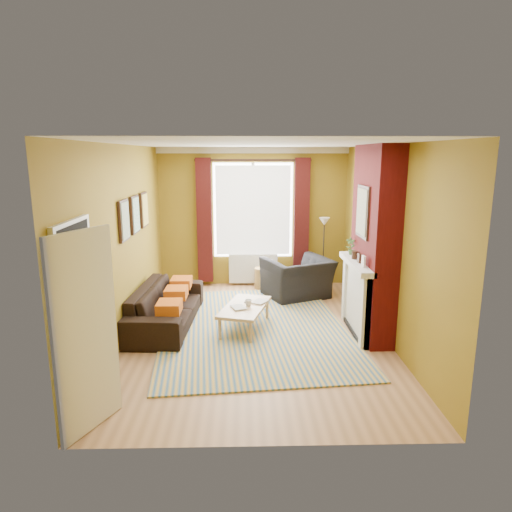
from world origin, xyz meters
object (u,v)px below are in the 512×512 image
object	(u,v)px
sofa	(166,306)
armchair	(297,278)
coffee_table	(245,308)
wicker_stool	(263,278)
floor_lamp	(324,233)

from	to	relation	value
sofa	armchair	xyz separation A→B (m)	(2.24, 1.38, 0.06)
coffee_table	wicker_stool	size ratio (longest dim) A/B	3.00
armchair	sofa	bearing A→B (deg)	7.93
sofa	coffee_table	world-z (taller)	sofa
coffee_table	wicker_stool	distance (m)	2.26
sofa	wicker_stool	world-z (taller)	sofa
sofa	coffee_table	size ratio (longest dim) A/B	1.71
armchair	floor_lamp	world-z (taller)	floor_lamp
wicker_stool	floor_lamp	size ratio (longest dim) A/B	0.29
coffee_table	floor_lamp	size ratio (longest dim) A/B	0.88
armchair	floor_lamp	size ratio (longest dim) A/B	0.80
armchair	floor_lamp	bearing A→B (deg)	-158.56
coffee_table	floor_lamp	distance (m)	2.82
floor_lamp	wicker_stool	bearing A→B (deg)	178.60
sofa	armchair	bearing A→B (deg)	-54.98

